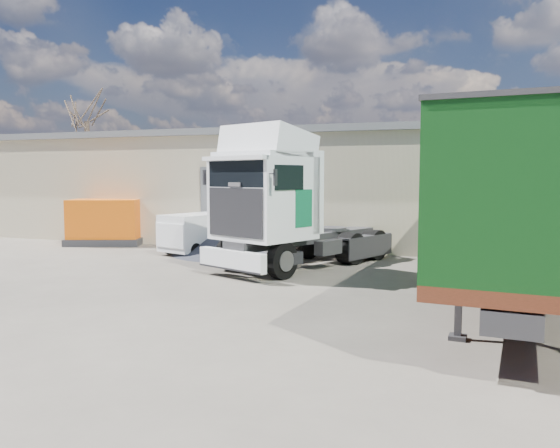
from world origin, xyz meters
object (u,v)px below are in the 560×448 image
(bare_tree, at_px, (86,108))
(tractor_unit, at_px, (283,210))
(panel_van, at_px, (203,232))
(box_trailer, at_px, (520,196))
(orange_skip, at_px, (106,225))

(bare_tree, relative_size, tractor_unit, 1.27)
(bare_tree, relative_size, panel_van, 2.23)
(bare_tree, xyz_separation_m, box_trailer, (26.60, -16.80, -5.23))
(bare_tree, distance_m, tractor_unit, 24.91)
(panel_van, xyz_separation_m, orange_skip, (-5.56, 0.95, 0.07))
(panel_van, relative_size, orange_skip, 1.11)
(tractor_unit, xyz_separation_m, box_trailer, (7.21, -2.31, 0.65))
(bare_tree, height_order, box_trailer, bare_tree)
(bare_tree, bearing_deg, panel_van, -37.87)
(tractor_unit, height_order, box_trailer, tractor_unit)
(box_trailer, relative_size, orange_skip, 3.46)
(tractor_unit, distance_m, panel_van, 5.48)
(orange_skip, bearing_deg, panel_van, -29.64)
(tractor_unit, bearing_deg, box_trailer, 5.67)
(bare_tree, relative_size, orange_skip, 2.46)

